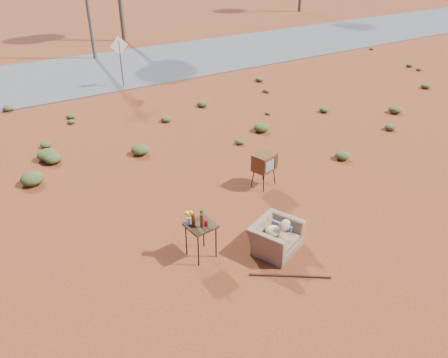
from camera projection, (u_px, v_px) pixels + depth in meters
ground at (256, 239)px, 9.73m from camera, size 140.00×140.00×0.00m
highway at (71, 75)px, 20.75m from camera, size 140.00×7.00×0.04m
armchair at (277, 232)px, 9.27m from camera, size 1.31×1.14×0.88m
tv_unit at (264, 163)px, 11.44m from camera, size 0.68×0.60×0.93m
side_table at (198, 223)px, 8.83m from camera, size 0.60×0.60×1.11m
rusty_bar at (290, 276)px, 8.65m from camera, size 1.35×0.98×0.04m
road_sign at (120, 53)px, 18.51m from camera, size 0.78×0.06×2.19m
scrub_patch at (143, 165)px, 12.52m from camera, size 17.49×8.07×0.33m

